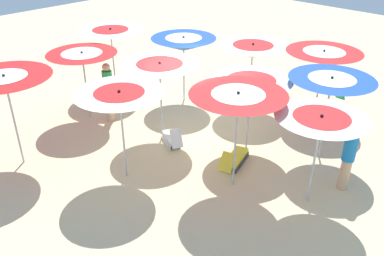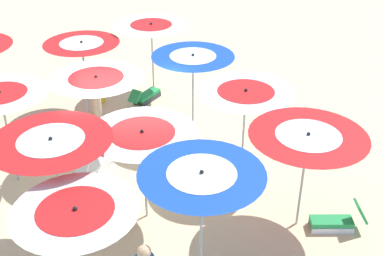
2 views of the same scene
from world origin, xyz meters
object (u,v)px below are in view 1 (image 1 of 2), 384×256
Objects in this scene: beach_umbrella_6 at (251,85)px; beach_umbrella_3 at (320,125)px; beach_umbrella_2 at (238,102)px; lounger_2 at (172,138)px; beach_umbrella_8 at (111,34)px; beach_umbrella_5 at (160,69)px; beachgoer_0 at (108,91)px; beachgoer_1 at (348,156)px; beach_ball at (88,105)px; lounger_0 at (120,92)px; beach_umbrella_1 at (120,101)px; beach_umbrella_7 at (331,86)px; beach_umbrella_4 at (82,59)px; lounger_1 at (235,158)px; beach_umbrella_10 at (253,51)px; beach_umbrella_11 at (323,57)px; lounger_3 at (332,104)px; beach_umbrella_0 at (5,84)px; beach_umbrella_9 at (184,44)px.

beach_umbrella_3 is at bearing 160.63° from beach_umbrella_6.
beach_umbrella_2 reaches higher than lounger_2.
beach_umbrella_8 is at bearing 0.52° from beach_umbrella_6.
beach_umbrella_5 reaches higher than lounger_2.
beach_umbrella_2 reaches higher than beach_umbrella_8.
beach_umbrella_2 is at bearing -83.82° from beachgoer_0.
beach_ball is at bearing -73.67° from beachgoer_1.
beach_umbrella_6 reaches higher than lounger_0.
beach_umbrella_1 reaches higher than beach_umbrella_7.
beach_umbrella_5 is at bearing -72.53° from beachgoer_0.
beach_umbrella_4 is 1.59× the size of lounger_1.
beach_umbrella_1 is at bearing 91.94° from beach_umbrella_10.
beach_umbrella_11 is at bearing -153.00° from beach_umbrella_8.
lounger_0 is 7.23m from lounger_3.
beach_umbrella_0 is at bearing 61.71° from beach_umbrella_11.
beach_umbrella_6 is 5.83m from beach_ball.
lounger_3 is at bearing -117.08° from beach_umbrella_0.
lounger_2 is (-4.28, 1.25, -1.88)m from beach_umbrella_8.
beachgoer_1 is (-4.38, -1.46, 0.69)m from lounger_2.
beach_umbrella_5 is at bearing -7.20° from beach_umbrella_2.
beach_umbrella_3 is at bearing -149.50° from beach_umbrella_1.
beach_umbrella_6 is 5.91m from beach_umbrella_8.
beach_umbrella_3 is 0.97× the size of beach_umbrella_5.
lounger_1 is 4.95× the size of beach_ball.
lounger_1 is (2.14, 0.02, -1.78)m from beach_umbrella_3.
beach_umbrella_5 reaches higher than beachgoer_1.
beach_ball is (-0.06, 1.34, -0.05)m from lounger_0.
beach_umbrella_3 is 1.19× the size of beachgoer_0.
beach_umbrella_8 is 2.59m from beach_ball.
beach_umbrella_5 is 8.33× the size of beach_ball.
lounger_2 is at bearing -82.78° from beach_umbrella_1.
lounger_2 is 4.10× the size of beach_ball.
lounger_0 is (1.83, 1.38, -1.81)m from beach_umbrella_9.
lounger_2 is at bearing 66.07° from beach_umbrella_11.
beach_umbrella_0 reaches higher than lounger_1.
beach_umbrella_10 is 1.94× the size of lounger_2.
beach_umbrella_8 is at bearing -58.89° from beach_umbrella_4.
beachgoer_1 is at bearing 32.42° from lounger_3.
beach_umbrella_8 reaches higher than lounger_0.
beach_umbrella_4 reaches higher than beach_ball.
beach_umbrella_10 reaches higher than lounger_3.
beach_umbrella_2 is at bearing -160.50° from lounger_1.
beach_umbrella_5 is 1.23× the size of beachgoer_0.
beach_umbrella_1 is 3.35m from lounger_1.
beach_umbrella_11 is at bearing -137.11° from beachgoer_1.
beach_umbrella_1 reaches higher than beach_umbrella_6.
beach_ball is (1.77, 2.72, -1.86)m from beach_umbrella_9.
beach_umbrella_8 reaches higher than beachgoer_1.
beach_umbrella_9 reaches higher than beach_umbrella_4.
beach_umbrella_0 is 2.88m from beach_umbrella_1.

